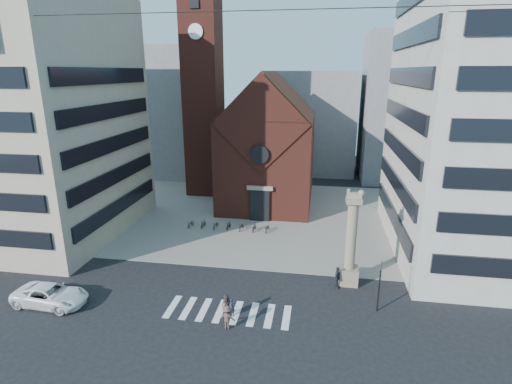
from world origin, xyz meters
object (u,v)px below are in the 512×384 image
pedestrian_0 (231,307)px  traffic_light (379,285)px  lion_column (351,247)px  scooter_0 (191,224)px  pedestrian_2 (337,278)px  pedestrian_1 (227,306)px  white_car (50,295)px

pedestrian_0 → traffic_light: bearing=-10.0°
lion_column → scooter_0: size_ratio=5.34×
lion_column → scooter_0: lion_column is taller
pedestrian_2 → scooter_0: 20.35m
traffic_light → pedestrian_2: (-3.00, 3.03, -1.30)m
pedestrian_0 → pedestrian_1: size_ratio=0.83×
pedestrian_0 → pedestrian_1: pedestrian_1 is taller
pedestrian_1 → pedestrian_0: bearing=49.4°
lion_column → pedestrian_1: size_ratio=4.62×
white_car → pedestrian_2: bearing=-72.1°
pedestrian_2 → lion_column: bearing=-26.2°
white_car → pedestrian_2: 23.54m
pedestrian_0 → scooter_0: 19.12m
pedestrian_1 → pedestrian_2: 10.17m
pedestrian_1 → scooter_0: bearing=137.6°
white_car → traffic_light: bearing=-80.4°
traffic_light → lion_column: bearing=116.5°
white_car → pedestrian_1: pedestrian_1 is taller
lion_column → pedestrian_0: bearing=-144.2°
pedestrian_2 → scooter_0: size_ratio=1.21×
lion_column → white_car: size_ratio=1.47×
white_car → pedestrian_2: size_ratio=3.00×
traffic_light → scooter_0: 24.61m
lion_column → traffic_light: (1.99, -4.00, -1.17)m
pedestrian_0 → white_car: bearing=159.8°
lion_column → pedestrian_1: 11.82m
pedestrian_2 → pedestrian_1: bearing=144.4°
pedestrian_0 → pedestrian_1: bearing=-175.0°
pedestrian_1 → traffic_light: bearing=34.8°
pedestrian_0 → scooter_0: size_ratio=0.96×
pedestrian_0 → lion_column: bearing=12.8°
white_car → pedestrian_0: 14.65m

